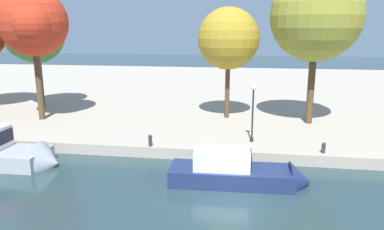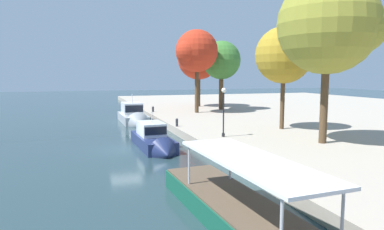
{
  "view_description": "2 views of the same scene",
  "coord_description": "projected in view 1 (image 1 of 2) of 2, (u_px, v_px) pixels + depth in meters",
  "views": [
    {
      "loc": [
        0.57,
        -17.69,
        8.74
      ],
      "look_at": [
        -3.11,
        5.97,
        3.12
      ],
      "focal_mm": 34.3,
      "sensor_mm": 36.0,
      "label": 1
    },
    {
      "loc": [
        27.76,
        -3.42,
        6.03
      ],
      "look_at": [
        -3.72,
        6.86,
        2.18
      ],
      "focal_mm": 32.26,
      "sensor_mm": 36.0,
      "label": 2
    }
  ],
  "objects": [
    {
      "name": "tree_4",
      "position": [
        33.0,
        35.0,
        36.91
      ],
      "size": [
        5.8,
        5.78,
        10.38
      ],
      "color": "#4C3823",
      "rests_on": "dock_promenade"
    },
    {
      "name": "motor_yacht_1",
      "position": [
        241.0,
        175.0,
        21.12
      ],
      "size": [
        8.12,
        2.65,
        3.82
      ],
      "rotation": [
        0.0,
        0.0,
        0.04
      ],
      "color": "navy",
      "rests_on": "ground_plane"
    },
    {
      "name": "tree_2",
      "position": [
        317.0,
        17.0,
        30.2
      ],
      "size": [
        7.46,
        7.46,
        12.74
      ],
      "color": "#4C3823",
      "rests_on": "dock_promenade"
    },
    {
      "name": "mooring_bollard_1",
      "position": [
        324.0,
        147.0,
        24.09
      ],
      "size": [
        0.28,
        0.28,
        0.72
      ],
      "color": "#2D2D33",
      "rests_on": "dock_promenade"
    },
    {
      "name": "ground_plane",
      "position": [
        233.0,
        201.0,
        19.1
      ],
      "size": [
        220.0,
        220.0,
        0.0
      ],
      "primitive_type": "plane",
      "color": "#23383D"
    },
    {
      "name": "mooring_bollard_0",
      "position": [
        150.0,
        140.0,
        25.49
      ],
      "size": [
        0.28,
        0.28,
        0.84
      ],
      "color": "#2D2D33",
      "rests_on": "dock_promenade"
    },
    {
      "name": "dock_promenade",
      "position": [
        244.0,
        91.0,
        50.92
      ],
      "size": [
        120.0,
        55.0,
        0.78
      ],
      "primitive_type": "cube",
      "color": "#A39989",
      "rests_on": "ground_plane"
    },
    {
      "name": "tree_3",
      "position": [
        32.0,
        24.0,
        31.34
      ],
      "size": [
        5.87,
        6.07,
        11.5
      ],
      "color": "#4C3823",
      "rests_on": "dock_promenade"
    },
    {
      "name": "tree_5",
      "position": [
        227.0,
        37.0,
        32.28
      ],
      "size": [
        5.47,
        5.47,
        9.9
      ],
      "color": "#4C3823",
      "rests_on": "dock_promenade"
    },
    {
      "name": "lamp_post",
      "position": [
        253.0,
        106.0,
        26.04
      ],
      "size": [
        0.4,
        0.4,
        4.18
      ],
      "color": "black",
      "rests_on": "dock_promenade"
    }
  ]
}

